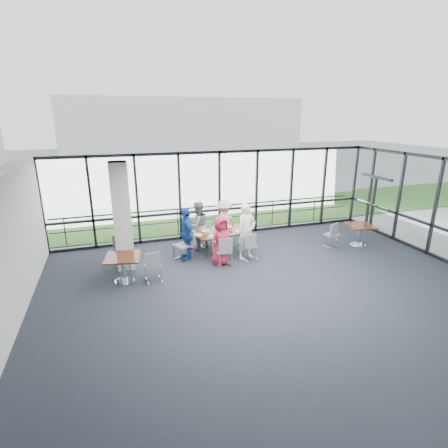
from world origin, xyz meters
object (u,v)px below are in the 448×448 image
object	(u,v)px
diner_near_right	(247,231)
chair_main_end	(184,245)
chair_spare_r	(332,235)
structural_column	(122,217)
diner_far_right	(224,222)
chair_spare_lb	(122,254)
main_table	(221,235)
diner_near_left	(221,241)
diner_end	(186,234)
chair_spare_la	(153,266)
chair_main_nr	(249,246)
diner_far_left	(198,226)
chair_main_fr	(220,229)
side_table_right	(360,228)
side_table_left	(123,260)
chair_main_fl	(197,235)
chair_main_nl	(223,251)

from	to	relation	value
diner_near_right	chair_main_end	world-z (taller)	diner_near_right
chair_spare_r	structural_column	bearing A→B (deg)	154.69
diner_far_right	chair_spare_lb	size ratio (longest dim) A/B	1.63
main_table	diner_near_left	distance (m)	0.95
diner_near_left	diner_end	xyz separation A→B (m)	(-0.90, 0.75, 0.08)
structural_column	diner_near_right	distance (m)	3.82
diner_near_left	chair_spare_la	bearing A→B (deg)	174.61
chair_main_nr	chair_main_end	world-z (taller)	chair_main_end
main_table	diner_far_left	bearing A→B (deg)	127.25
main_table	chair_main_fr	distance (m)	1.08
diner_near_left	chair_spare_la	world-z (taller)	diner_near_left
diner_near_left	diner_far_left	distance (m)	1.53
side_table_right	chair_main_fr	distance (m)	4.92
chair_spare_la	chair_spare_lb	world-z (taller)	chair_spare_lb
diner_far_left	chair_spare_lb	xyz separation A→B (m)	(-2.56, -0.93, -0.35)
diner_far_right	chair_spare_r	bearing A→B (deg)	142.54
side_table_left	side_table_right	world-z (taller)	same
diner_near_left	chair_main_end	distance (m)	1.27
side_table_left	chair_main_fl	size ratio (longest dim) A/B	1.28
chair_main_nr	chair_main_fr	distance (m)	1.84
chair_spare_lb	diner_end	bearing A→B (deg)	-175.21
chair_main_fr	chair_main_fl	bearing A→B (deg)	11.24
side_table_left	diner_far_right	xyz separation A→B (m)	(3.54, 1.98, 0.15)
diner_far_right	chair_main_nr	distance (m)	1.65
chair_spare_lb	chair_spare_r	xyz separation A→B (m)	(7.05, -0.34, -0.05)
diner_far_left	diner_end	size ratio (longest dim) A/B	0.99
side_table_right	diner_end	xyz separation A→B (m)	(-6.03, 0.72, 0.21)
chair_main_fr	chair_spare_r	world-z (taller)	chair_main_fr
main_table	chair_spare_r	bearing A→B (deg)	-19.66
diner_near_right	diner_end	world-z (taller)	diner_near_right
diner_far_right	diner_end	xyz separation A→B (m)	(-1.55, -0.94, 0.05)
structural_column	diner_end	distance (m)	2.05
diner_near_left	chair_spare_lb	distance (m)	2.98
diner_near_left	chair_main_nl	size ratio (longest dim) A/B	1.70
diner_near_left	chair_main_end	world-z (taller)	diner_near_left
chair_spare_la	chair_main_fl	bearing A→B (deg)	47.28
chair_main_nr	chair_spare_r	distance (m)	3.16
chair_main_fl	chair_spare_lb	world-z (taller)	chair_spare_lb
chair_spare_la	chair_spare_r	xyz separation A→B (m)	(6.27, 0.70, -0.01)
chair_main_nl	chair_main_end	distance (m)	1.32
chair_main_end	chair_spare_r	size ratio (longest dim) A/B	1.11
side_table_left	chair_main_nl	xyz separation A→B (m)	(2.95, 0.23, -0.19)
diner_far_right	chair_main_nr	size ratio (longest dim) A/B	1.83
diner_end	chair_main_nl	size ratio (longest dim) A/B	1.87
diner_far_right	chair_main_nl	distance (m)	1.89
chair_main_fr	chair_spare_la	xyz separation A→B (m)	(-2.71, -2.39, -0.03)
diner_near_right	chair_spare_la	distance (m)	3.15
diner_end	chair_spare_la	xyz separation A→B (m)	(-1.23, -1.23, -0.40)
chair_main_nl	chair_main_fr	size ratio (longest dim) A/B	0.96
side_table_left	chair_spare_la	bearing A→B (deg)	-13.67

